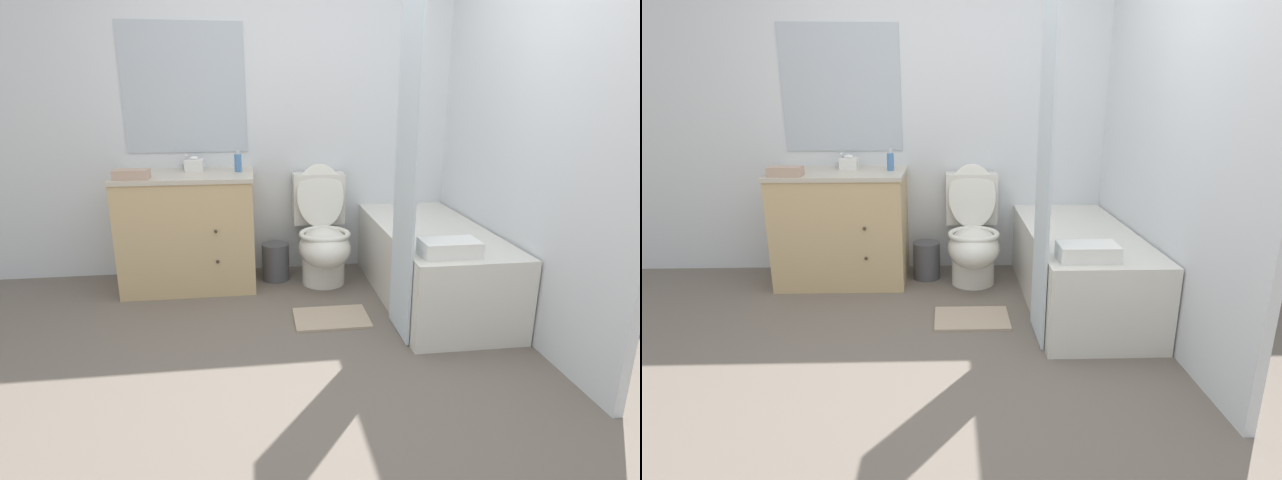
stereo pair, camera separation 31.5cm
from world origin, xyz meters
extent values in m
plane|color=#6B6056|center=(0.00, 0.00, 0.00)|extent=(14.00, 14.00, 0.00)
cube|color=silver|center=(0.00, 1.74, 1.25)|extent=(8.00, 0.05, 2.50)
cube|color=#B2BCC6|center=(-0.78, 1.71, 1.43)|extent=(0.89, 0.01, 0.93)
cube|color=silver|center=(1.28, 0.86, 1.25)|extent=(0.05, 2.72, 2.50)
cube|color=tan|center=(-0.78, 1.43, 0.41)|extent=(0.94, 0.58, 0.81)
cube|color=beige|center=(-0.78, 1.43, 0.83)|extent=(0.96, 0.60, 0.03)
cylinder|color=silver|center=(-0.78, 1.43, 0.79)|extent=(0.35, 0.35, 0.10)
sphere|color=#382D23|center=(-0.57, 1.13, 0.49)|extent=(0.02, 0.02, 0.02)
sphere|color=#382D23|center=(-0.57, 1.13, 0.27)|extent=(0.02, 0.02, 0.02)
cylinder|color=silver|center=(-0.78, 1.65, 0.86)|extent=(0.04, 0.04, 0.04)
cylinder|color=silver|center=(-0.78, 1.60, 0.93)|extent=(0.02, 0.11, 0.09)
cylinder|color=silver|center=(-0.83, 1.65, 0.87)|extent=(0.03, 0.03, 0.04)
cylinder|color=silver|center=(-0.72, 1.65, 0.87)|extent=(0.03, 0.03, 0.04)
cylinder|color=silver|center=(0.21, 1.32, 0.11)|extent=(0.32, 0.32, 0.22)
ellipsoid|color=silver|center=(0.21, 1.26, 0.30)|extent=(0.38, 0.52, 0.29)
torus|color=silver|center=(0.21, 1.26, 0.41)|extent=(0.38, 0.38, 0.04)
cube|color=silver|center=(0.21, 1.61, 0.60)|extent=(0.40, 0.18, 0.39)
ellipsoid|color=silver|center=(0.21, 1.49, 0.64)|extent=(0.36, 0.15, 0.48)
cube|color=silver|center=(0.90, 0.94, 0.26)|extent=(0.69, 1.55, 0.52)
cube|color=#A5A7A2|center=(0.90, 0.94, 0.51)|extent=(0.57, 1.43, 0.01)
cube|color=silver|center=(0.55, 0.45, 0.97)|extent=(0.01, 0.37, 1.94)
cylinder|color=#4C4C51|center=(-0.15, 1.44, 0.14)|extent=(0.21, 0.21, 0.29)
cube|color=white|center=(-0.72, 1.56, 0.88)|extent=(0.13, 0.13, 0.08)
ellipsoid|color=white|center=(-0.72, 1.56, 0.94)|extent=(0.06, 0.04, 0.03)
cylinder|color=#4C7AB2|center=(-0.40, 1.47, 0.91)|extent=(0.05, 0.05, 0.13)
cylinder|color=silver|center=(-0.40, 1.47, 0.99)|extent=(0.03, 0.03, 0.03)
cube|color=tan|center=(-1.10, 1.23, 0.88)|extent=(0.23, 0.13, 0.06)
cube|color=white|center=(0.78, 0.34, 0.56)|extent=(0.32, 0.20, 0.09)
cube|color=tan|center=(0.17, 0.68, 0.01)|extent=(0.48, 0.34, 0.02)
camera|label=1|loc=(-0.30, -2.22, 1.40)|focal=28.00mm
camera|label=2|loc=(0.01, -2.24, 1.40)|focal=28.00mm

